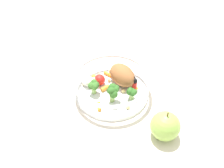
{
  "coord_description": "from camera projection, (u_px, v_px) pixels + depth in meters",
  "views": [
    {
      "loc": [
        -0.11,
        0.53,
        0.55
      ],
      "look_at": [
        0.01,
        -0.0,
        0.04
      ],
      "focal_mm": 42.41,
      "sensor_mm": 36.0,
      "label": 1
    }
  ],
  "objects": [
    {
      "name": "ground_plane",
      "position": [
        115.0,
        94.0,
        0.78
      ],
      "size": [
        2.4,
        2.4,
        0.0
      ],
      "primitive_type": "plane",
      "color": "silver"
    },
    {
      "name": "food_container",
      "position": [
        113.0,
        83.0,
        0.76
      ],
      "size": [
        0.22,
        0.22,
        0.07
      ],
      "color": "white",
      "rests_on": "ground_plane"
    },
    {
      "name": "loose_apple",
      "position": [
        165.0,
        126.0,
        0.64
      ],
      "size": [
        0.07,
        0.07,
        0.09
      ],
      "color": "#8CB74C",
      "rests_on": "ground_plane"
    },
    {
      "name": "folded_napkin",
      "position": [
        94.0,
        46.0,
        0.94
      ],
      "size": [
        0.13,
        0.11,
        0.01
      ],
      "primitive_type": "cube",
      "rotation": [
        0.0,
        0.0,
        -0.04
      ],
      "color": "white",
      "rests_on": "ground_plane"
    }
  ]
}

